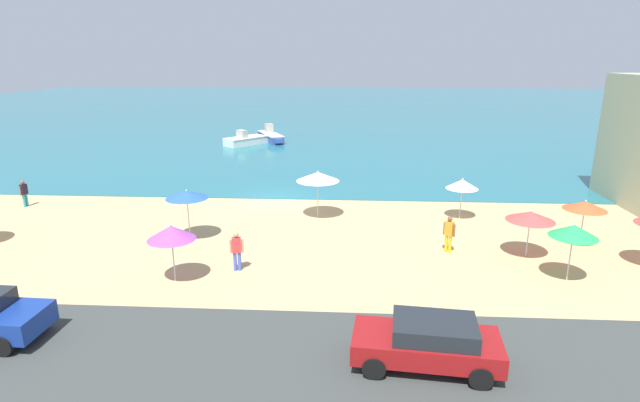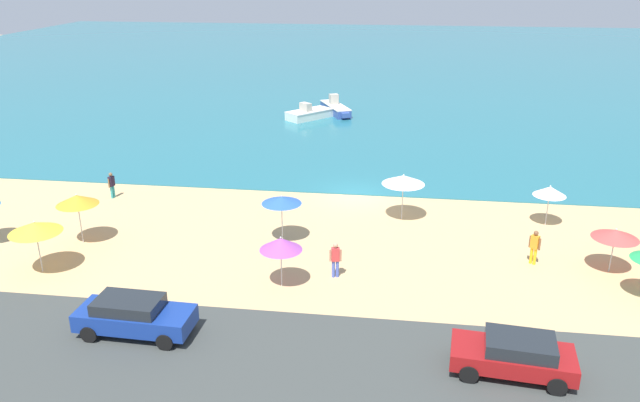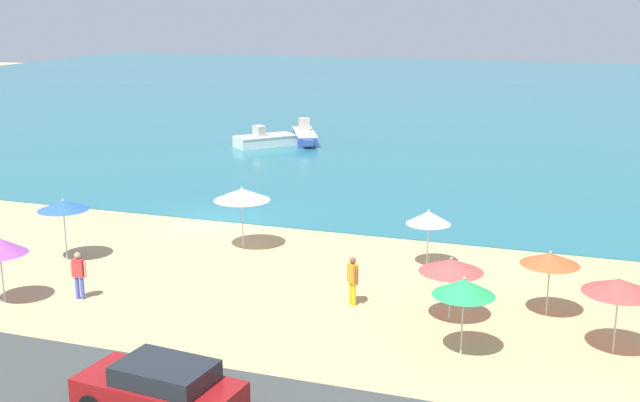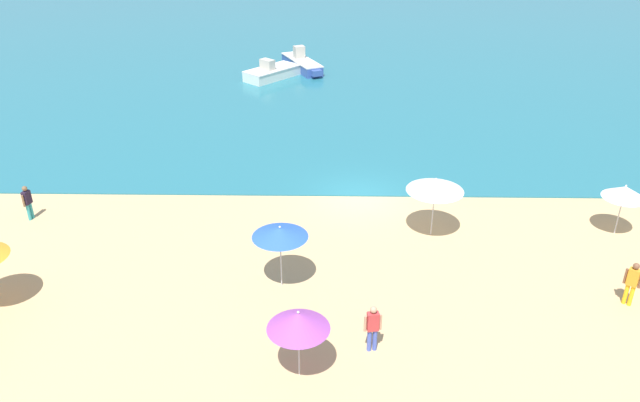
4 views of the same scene
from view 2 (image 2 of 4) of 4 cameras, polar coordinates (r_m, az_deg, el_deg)
The scene contains 17 objects.
ground_plane at distance 37.93m, azimuth 3.21°, elevation 0.54°, with size 160.00×160.00×0.00m, color tan.
sea at distance 91.44m, azimuth 6.12°, elevation 12.58°, with size 150.00×110.00×0.05m, color #226876.
coastal_road at distance 22.04m, azimuth -0.78°, elevation -15.81°, with size 80.00×8.00×0.06m, color #393E3C.
beach_umbrella_0 at distance 26.65m, azimuth -3.60°, elevation -3.95°, with size 1.85×1.85×2.36m.
beach_umbrella_1 at distance 30.88m, azimuth 25.41°, elevation -2.75°, with size 2.05×2.05×2.14m.
beach_umbrella_2 at distance 30.91m, azimuth -3.53°, elevation 0.08°, with size 2.00×2.00×2.47m.
beach_umbrella_3 at distance 32.91m, azimuth -21.33°, elevation 0.10°, with size 2.05×2.05×2.62m.
beach_umbrella_5 at distance 33.82m, azimuth 7.63°, elevation 1.95°, with size 2.32×2.32×2.61m.
beach_umbrella_7 at distance 30.54m, azimuth -24.61°, elevation -2.21°, with size 2.32×2.32×2.51m.
beach_umbrella_8 at distance 35.06m, azimuth 20.28°, elevation 0.86°, with size 1.72×1.72×2.26m.
bather_0 at distance 30.65m, azimuth 19.02°, elevation -3.86°, with size 0.47×0.39×1.68m.
bather_1 at distance 27.83m, azimuth 1.42°, elevation -5.23°, with size 0.56×0.28×1.68m.
bather_2 at distance 39.18m, azimuth -18.51°, elevation 1.50°, with size 0.29×0.56×1.59m.
parked_car_0 at distance 24.80m, azimuth -16.65°, elevation -9.97°, with size 4.42×1.96×1.46m.
parked_car_1 at distance 22.72m, azimuth 17.34°, elevation -13.24°, with size 4.27×2.23×1.41m.
skiff_nearshore at distance 58.68m, azimuth 1.43°, elevation 8.47°, with size 3.46×5.45×1.69m.
skiff_offshore at distance 56.64m, azimuth -0.96°, elevation 7.99°, with size 4.19×4.42×1.48m.
Camera 2 is at (2.65, -35.45, 13.24)m, focal length 35.00 mm.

